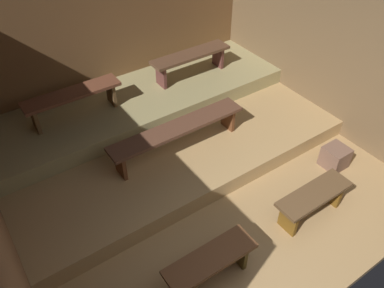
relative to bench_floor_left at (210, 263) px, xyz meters
name	(u,v)px	position (x,y,z in m)	size (l,w,h in m)	color
ground	(188,170)	(0.78, 1.56, -0.35)	(5.60, 4.96, 0.08)	#A58151
wall_back	(112,32)	(0.78, 3.67, 0.96)	(5.60, 0.06, 2.54)	brown
wall_right	(323,42)	(3.21, 1.56, 0.96)	(0.06, 4.96, 2.54)	brown
platform_lower	(163,137)	(0.78, 2.24, -0.18)	(4.80, 2.80, 0.25)	tan
platform_middle	(140,102)	(0.78, 2.93, 0.06)	(4.80, 1.41, 0.25)	#998D5D
bench_floor_left	(210,263)	(0.00, 0.00, 0.00)	(1.02, 0.33, 0.41)	brown
bench_floor_right	(313,198)	(1.56, 0.00, 0.00)	(1.02, 0.33, 0.41)	brown
bench_lower_center	(178,131)	(0.74, 1.75, 0.28)	(2.01, 0.33, 0.41)	brown
bench_middle_left	(73,97)	(-0.23, 2.97, 0.51)	(1.38, 0.33, 0.41)	brown
bench_middle_right	(191,58)	(1.79, 2.97, 0.51)	(1.38, 0.33, 0.41)	brown
wooden_crate_floor	(335,157)	(2.53, 0.43, -0.15)	(0.32, 0.32, 0.32)	brown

